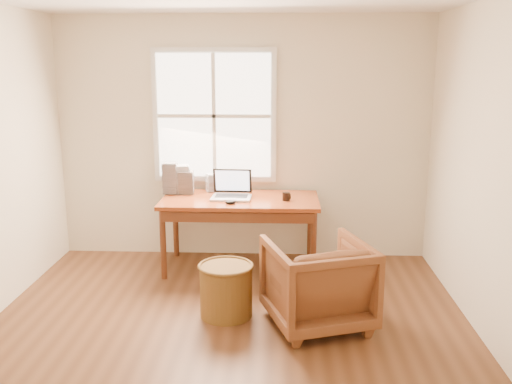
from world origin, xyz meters
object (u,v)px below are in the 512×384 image
(wicker_stool, at_px, (226,291))
(armchair, at_px, (318,283))
(cd_stack_a, at_px, (182,179))
(coffee_mug, at_px, (286,196))
(desk, at_px, (240,200))
(laptop, at_px, (231,185))

(wicker_stool, bearing_deg, armchair, -10.43)
(armchair, relative_size, cd_stack_a, 2.68)
(coffee_mug, relative_size, cd_stack_a, 0.28)
(desk, distance_m, laptop, 0.19)
(wicker_stool, height_order, laptop, laptop)
(armchair, relative_size, coffee_mug, 9.43)
(wicker_stool, bearing_deg, laptop, 92.55)
(laptop, xyz_separation_m, coffee_mug, (0.56, -0.04, -0.10))
(armchair, xyz_separation_m, coffee_mug, (-0.26, 1.21, 0.43))
(armchair, distance_m, coffee_mug, 1.31)
(coffee_mug, bearing_deg, cd_stack_a, 167.79)
(wicker_stool, bearing_deg, cd_stack_a, 113.51)
(desk, bearing_deg, armchair, -60.62)
(laptop, bearing_deg, wicker_stool, -85.15)
(desk, distance_m, wicker_stool, 1.25)
(wicker_stool, xyz_separation_m, coffee_mug, (0.51, 1.07, 0.57))
(wicker_stool, xyz_separation_m, cd_stack_a, (-0.59, 1.35, 0.68))
(desk, xyz_separation_m, wicker_stool, (-0.04, -1.15, -0.51))
(desk, xyz_separation_m, laptop, (-0.09, -0.03, 0.17))
(desk, distance_m, armchair, 1.52)
(laptop, bearing_deg, desk, 21.22)
(armchair, bearing_deg, cd_stack_a, -66.43)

